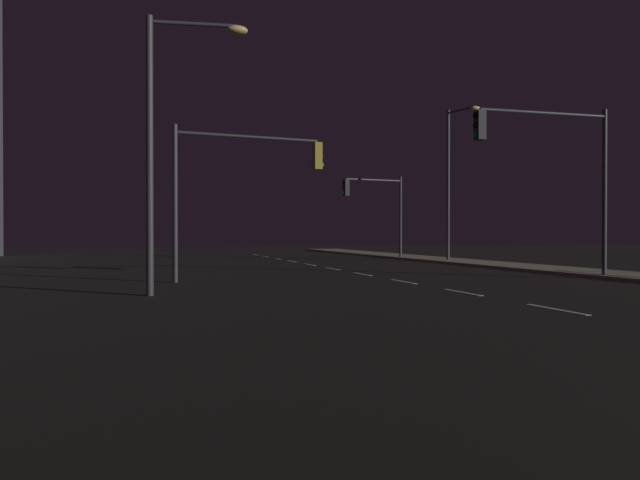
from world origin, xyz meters
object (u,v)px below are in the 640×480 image
Objects in this scene: traffic_light_mid_right at (550,155)px; street_lamp_median at (453,170)px; street_lamp_across_street at (167,126)px; traffic_light_near_left at (375,200)px; traffic_light_far_right at (246,172)px.

street_lamp_median is (3.28, 13.29, 0.85)m from traffic_light_mid_right.
traffic_light_mid_right is at bearing 8.82° from street_lamp_across_street.
street_lamp_across_street is at bearing -123.55° from traffic_light_near_left.
traffic_light_mid_right is 10.28m from traffic_light_far_right.
traffic_light_near_left is at bearing 56.45° from street_lamp_across_street.
traffic_light_mid_right is 0.81× the size of street_lamp_across_street.
street_lamp_median is (13.15, 10.50, 1.42)m from traffic_light_far_right.
traffic_light_far_right reaches higher than traffic_light_near_left.
traffic_light_mid_right is 1.09× the size of traffic_light_far_right.
street_lamp_median is at bearing 38.60° from traffic_light_far_right.
traffic_light_near_left is 0.70× the size of street_lamp_across_street.
traffic_light_near_left is (10.22, 14.83, -0.04)m from traffic_light_far_right.
traffic_light_far_right is (-9.87, 2.79, -0.57)m from traffic_light_mid_right.
traffic_light_far_right is at bearing 164.22° from traffic_light_mid_right.
street_lamp_across_street is (-15.93, -15.25, -0.77)m from street_lamp_median.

